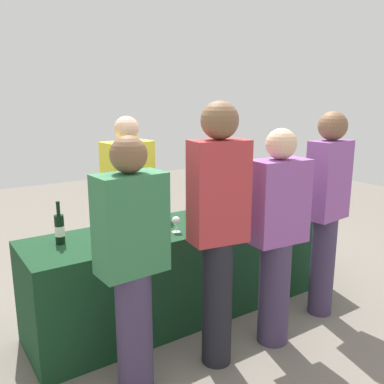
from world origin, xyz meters
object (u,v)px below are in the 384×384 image
Objects in this scene: wine_bottle_6 at (267,192)px; menu_board at (238,213)px; wine_glass_5 at (276,200)px; ice_bucket at (273,198)px; wine_bottle_1 at (111,219)px; server_pouring at (129,201)px; wine_bottle_3 at (194,203)px; guest_2 at (277,232)px; guest_3 at (327,206)px; wine_glass_3 at (226,211)px; wine_glass_2 at (176,221)px; guest_0 at (132,260)px; wine_glass_1 at (142,224)px; wine_glass_0 at (99,235)px; wine_bottle_0 at (60,229)px; wine_bottle_5 at (254,196)px; guest_1 at (218,225)px; wine_glass_4 at (260,202)px; wine_bottle_4 at (228,196)px; wine_bottle_2 at (165,208)px.

wine_bottle_6 reaches higher than menu_board.
wine_glass_5 is 0.69× the size of ice_bucket.
server_pouring is (0.39, 0.52, -0.03)m from wine_bottle_1.
guest_2 is at bearing -81.70° from wine_bottle_3.
menu_board is (0.41, 1.57, -0.49)m from guest_3.
ice_bucket is at bearing -9.89° from wine_bottle_3.
server_pouring reaches higher than wine_glass_3.
guest_0 is (-0.59, -0.48, -0.02)m from wine_glass_2.
server_pouring is 1.03× the size of guest_0.
wine_glass_5 is (1.34, 0.01, -0.01)m from wine_glass_1.
wine_bottle_1 is 0.28m from wine_glass_0.
wine_glass_2 is 0.08× the size of server_pouring.
wine_glass_3 is (0.46, -0.02, 0.02)m from wine_glass_2.
guest_0 is (0.21, -0.71, -0.04)m from wine_bottle_0.
guest_3 is at bearing -79.39° from wine_bottle_5.
wine_bottle_1 is 0.87m from guest_1.
wine_bottle_5 is at bearing 20.91° from guest_0.
wine_bottle_5 is 2.24× the size of wine_glass_4.
wine_bottle_0 is at bearing -177.13° from wine_bottle_4.
wine_bottle_2 is 0.19× the size of guest_0.
wine_glass_2 is 0.64× the size of ice_bucket.
wine_bottle_5 reaches higher than wine_glass_0.
guest_2 is at bearing -134.27° from wine_glass_5.
wine_glass_4 is 1.58m from guest_0.
wine_bottle_0 is at bearing 131.43° from wine_glass_0.
wine_bottle_4 is 1.10× the size of wine_bottle_6.
wine_glass_3 is 0.09× the size of guest_0.
wine_bottle_1 is 1.63m from wine_bottle_6.
wine_glass_3 is 1.07× the size of wine_glass_5.
guest_0 reaches higher than wine_bottle_4.
wine_glass_0 is 0.93m from server_pouring.
wine_bottle_4 reaches higher than wine_bottle_3.
guest_0 is (-1.49, -0.53, -0.03)m from wine_glass_4.
guest_1 is at bearing -114.41° from wine_bottle_3.
guest_1 is (-0.76, -0.85, 0.08)m from wine_bottle_4.
guest_1 is (0.02, -1.28, 0.11)m from server_pouring.
wine_bottle_1 is 0.65m from server_pouring.
wine_bottle_6 is 2.19× the size of wine_glass_4.
ice_bucket is (0.69, 0.16, -0.02)m from wine_glass_3.
guest_3 is at bearing -23.60° from wine_glass_2.
wine_bottle_1 is 0.25m from wine_glass_1.
wine_bottle_4 is 1.71× the size of ice_bucket.
wine_bottle_2 is at bearing 46.13° from guest_0.
wine_glass_1 is at bearing -52.63° from wine_bottle_1.
wine_glass_4 is (-0.08, -0.16, -0.01)m from wine_bottle_5.
server_pouring reaches higher than menu_board.
wine_bottle_4 is (0.39, 0.03, 0.01)m from wine_bottle_3.
wine_bottle_5 is at bearing -113.76° from menu_board.
guest_1 is at bearing -142.87° from wine_bottle_5.
ice_bucket is (1.06, -0.16, -0.03)m from wine_bottle_2.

